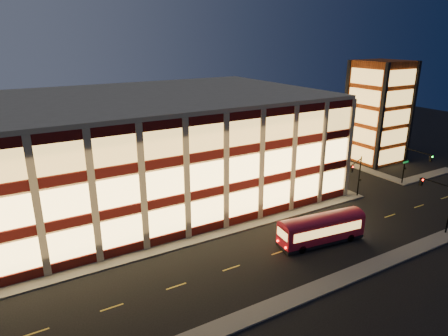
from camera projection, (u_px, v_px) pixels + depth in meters
ground at (219, 238)px, 45.74m from camera, size 200.00×200.00×0.00m
sidewalk_office_south at (192, 240)px, 45.09m from camera, size 54.00×2.00×0.15m
sidewalk_office_east at (284, 166)px, 70.68m from camera, size 2.00×30.00×0.15m
sidewalk_tower_south at (426, 176)px, 65.78m from camera, size 14.00×2.00×0.15m
sidewalk_tower_west at (329, 157)px, 75.98m from camera, size 2.00×30.00×0.15m
sidewalk_near at (292, 299)px, 35.09m from camera, size 100.00×2.00×0.15m
office_building at (141, 147)px, 55.88m from camera, size 50.45×30.45×14.50m
stair_tower at (378, 112)px, 71.89m from camera, size 8.60×8.60×18.00m
traffic_signal_far at (357, 172)px, 55.32m from camera, size 3.79×1.87×6.00m
traffic_signal_right at (414, 161)px, 60.05m from camera, size 1.20×4.37×6.00m
traffic_signal_near at (439, 197)px, 46.73m from camera, size 0.32×4.45×6.00m
trolley_bus at (321, 227)px, 44.20m from camera, size 10.29×3.73×3.41m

